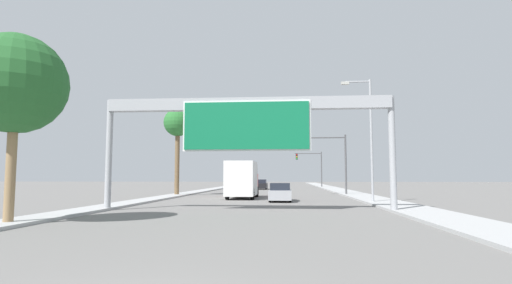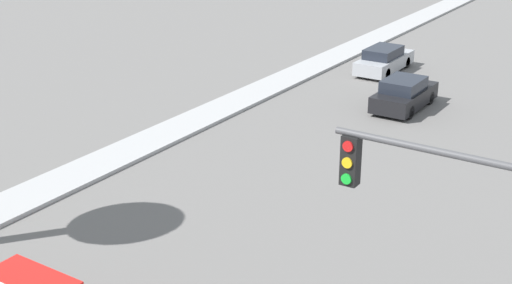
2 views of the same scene
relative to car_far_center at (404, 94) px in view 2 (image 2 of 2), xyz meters
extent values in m
cube|color=#A6A6A6|center=(-7.25, 2.57, -0.65)|extent=(2.00, 120.00, 0.15)
cube|color=black|center=(0.00, 0.05, -0.16)|extent=(1.86, 4.27, 0.78)
cube|color=#1E232D|center=(0.00, -0.16, 0.52)|extent=(1.64, 2.22, 0.58)
cylinder|color=black|center=(-0.82, 1.38, -0.40)|extent=(0.22, 0.64, 0.64)
cylinder|color=black|center=(0.82, 1.38, -0.40)|extent=(0.22, 0.64, 0.64)
cylinder|color=black|center=(-0.82, -1.27, -0.40)|extent=(0.22, 0.64, 0.64)
cylinder|color=black|center=(0.82, -1.27, -0.40)|extent=(0.22, 0.64, 0.64)
cube|color=#A5A8AD|center=(-3.50, 5.67, -0.18)|extent=(1.76, 4.69, 0.72)
cube|color=#1E232D|center=(-3.50, 5.44, 0.45)|extent=(1.55, 2.44, 0.55)
cylinder|color=black|center=(-4.27, 7.13, -0.40)|extent=(0.22, 0.64, 0.64)
cylinder|color=black|center=(-2.73, 7.13, -0.40)|extent=(0.22, 0.64, 0.64)
cylinder|color=black|center=(-4.27, 4.22, -0.40)|extent=(0.22, 0.64, 0.64)
cylinder|color=black|center=(-2.73, 4.22, -0.40)|extent=(0.22, 0.64, 0.64)
cylinder|color=#4C4C4F|center=(8.16, -19.43, 5.40)|extent=(4.18, 0.14, 0.14)
cube|color=black|center=(6.40, -19.43, 4.83)|extent=(0.35, 0.28, 1.05)
cylinder|color=red|center=(6.40, -19.59, 5.18)|extent=(0.22, 0.04, 0.22)
cylinder|color=yellow|center=(6.40, -19.59, 4.83)|extent=(0.22, 0.04, 0.22)
cylinder|color=green|center=(6.40, -19.59, 4.48)|extent=(0.22, 0.04, 0.22)
camera|label=1|loc=(4.06, -62.24, 1.24)|focal=28.00mm
camera|label=2|loc=(11.99, -31.44, 10.32)|focal=50.00mm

